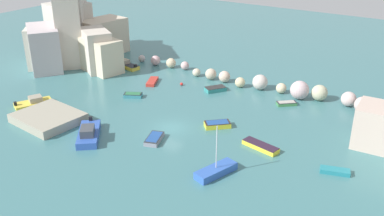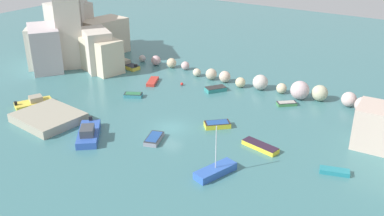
% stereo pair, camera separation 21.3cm
% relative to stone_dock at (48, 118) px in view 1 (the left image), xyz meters
% --- Properties ---
extents(cove_water, '(160.00, 160.00, 0.00)m').
position_rel_stone_dock_xyz_m(cove_water, '(14.35, 7.43, -0.57)').
color(cove_water, '#3F7579').
rests_on(cove_water, ground).
extents(cliff_headland_left, '(20.85, 21.16, 12.94)m').
position_rel_stone_dock_xyz_m(cliff_headland_left, '(-16.80, 20.13, 3.91)').
color(cliff_headland_left, beige).
rests_on(cliff_headland_left, ground).
extents(rock_breakwater, '(43.95, 3.80, 2.73)m').
position_rel_stone_dock_xyz_m(rock_breakwater, '(20.58, 25.79, 0.50)').
color(rock_breakwater, '#B9B0B0').
rests_on(rock_breakwater, ground).
extents(stone_dock, '(8.56, 7.45, 1.13)m').
position_rel_stone_dock_xyz_m(stone_dock, '(0.00, 0.00, 0.00)').
color(stone_dock, '#9F9986').
rests_on(stone_dock, ground).
extents(channel_buoy, '(0.47, 0.47, 0.47)m').
position_rel_stone_dock_xyz_m(channel_buoy, '(6.95, 20.28, -0.33)').
color(channel_buoy, red).
rests_on(channel_buoy, cove_water).
extents(moored_boat_0, '(2.91, 5.02, 5.60)m').
position_rel_stone_dock_xyz_m(moored_boat_0, '(24.43, 1.36, -0.14)').
color(moored_boat_0, blue).
rests_on(moored_boat_0, cove_water).
extents(moored_boat_1, '(2.57, 3.55, 0.58)m').
position_rel_stone_dock_xyz_m(moored_boat_1, '(14.65, 3.51, -0.26)').
color(moored_boat_1, gray).
rests_on(moored_boat_1, cove_water).
extents(moored_boat_2, '(5.65, 2.63, 1.36)m').
position_rel_stone_dock_xyz_m(moored_boat_2, '(-6.25, 22.11, -0.09)').
color(moored_boat_2, gold).
rests_on(moored_boat_2, cove_water).
extents(moored_boat_3, '(2.77, 3.87, 0.47)m').
position_rel_stone_dock_xyz_m(moored_boat_3, '(2.41, 18.59, -0.33)').
color(moored_boat_3, red).
rests_on(moored_boat_3, cove_water).
extents(moored_boat_4, '(3.05, 3.44, 0.65)m').
position_rel_stone_dock_xyz_m(moored_boat_4, '(12.58, 21.21, -0.24)').
color(moored_boat_4, teal).
rests_on(moored_boat_4, cove_water).
extents(moored_boat_5, '(5.85, 6.30, 1.76)m').
position_rel_stone_dock_xyz_m(moored_boat_5, '(7.63, -0.27, 0.04)').
color(moored_boat_5, '#3158B7').
rests_on(moored_boat_5, cove_water).
extents(moored_boat_6, '(4.19, 5.48, 1.39)m').
position_rel_stone_dock_xyz_m(moored_boat_6, '(-5.80, 2.24, -0.09)').
color(moored_boat_6, yellow).
rests_on(moored_boat_6, cove_water).
extents(moored_boat_7, '(4.59, 2.19, 0.58)m').
position_rel_stone_dock_xyz_m(moored_boat_7, '(25.96, 8.85, -0.27)').
color(moored_boat_7, yellow).
rests_on(moored_boat_7, cove_water).
extents(moored_boat_8, '(2.83, 2.70, 0.49)m').
position_rel_stone_dock_xyz_m(moored_boat_8, '(23.69, 22.20, -0.31)').
color(moored_boat_8, '#42864A').
rests_on(moored_boat_8, cove_water).
extents(moored_boat_9, '(3.42, 3.36, 0.69)m').
position_rel_stone_dock_xyz_m(moored_boat_9, '(19.04, 10.83, -0.20)').
color(moored_boat_9, yellow).
rests_on(moored_boat_9, cove_water).
extents(moored_boat_10, '(2.95, 2.43, 0.57)m').
position_rel_stone_dock_xyz_m(moored_boat_10, '(3.66, 12.45, -0.27)').
color(moored_boat_10, teal).
rests_on(moored_boat_10, cove_water).
extents(moored_boat_11, '(3.20, 1.97, 0.47)m').
position_rel_stone_dock_xyz_m(moored_boat_11, '(34.66, 8.40, -0.33)').
color(moored_boat_11, teal).
rests_on(moored_boat_11, cove_water).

